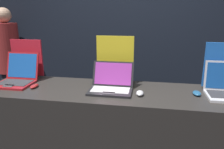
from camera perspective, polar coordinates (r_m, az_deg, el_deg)
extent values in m
cube|color=black|center=(3.06, 3.98, 11.05)|extent=(8.00, 0.05, 2.80)
cube|color=#282623|center=(2.19, 0.11, -16.32)|extent=(2.39, 0.63, 0.98)
cube|color=maroon|center=(2.31, -24.26, -2.34)|extent=(0.34, 0.28, 0.02)
cube|color=#2D2D30|center=(2.33, -24.01, -1.90)|extent=(0.30, 0.19, 0.00)
cube|color=#3F3F42|center=(2.24, -25.45, -2.69)|extent=(0.10, 0.06, 0.00)
cube|color=maroon|center=(2.42, -22.32, 2.17)|extent=(0.34, 0.10, 0.27)
cube|color=#194C99|center=(2.42, -22.40, 2.18)|extent=(0.31, 0.08, 0.23)
ellipsoid|color=maroon|center=(2.17, -19.64, -2.87)|extent=(0.06, 0.12, 0.03)
cube|color=black|center=(2.54, -20.81, -0.35)|extent=(0.19, 0.07, 0.02)
cube|color=red|center=(2.49, -21.27, 4.13)|extent=(0.34, 0.02, 0.38)
cube|color=black|center=(1.92, -0.51, -4.49)|extent=(0.38, 0.23, 0.02)
cube|color=#B7B7B7|center=(1.93, -0.42, -3.98)|extent=(0.33, 0.16, 0.00)
cube|color=#3F3F42|center=(1.85, -0.90, -4.89)|extent=(0.11, 0.05, 0.00)
cube|color=black|center=(2.03, 0.28, 0.19)|extent=(0.38, 0.10, 0.22)
cube|color=#8C338C|center=(2.02, 0.25, 0.21)|extent=(0.34, 0.08, 0.19)
ellipsoid|color=#B2B2B7|center=(1.87, 7.29, -4.87)|extent=(0.06, 0.11, 0.04)
cube|color=black|center=(2.18, 0.78, -1.92)|extent=(0.20, 0.07, 0.02)
cube|color=gold|center=(2.12, 0.81, 4.08)|extent=(0.36, 0.02, 0.44)
cube|color=#B7B7BC|center=(2.13, 27.25, -0.30)|extent=(0.33, 0.04, 0.26)
cube|color=#194C99|center=(2.12, 27.31, -0.34)|extent=(0.29, 0.03, 0.23)
ellipsoid|color=navy|center=(2.00, 21.28, -4.58)|extent=(0.07, 0.11, 0.03)
cube|color=black|center=(2.23, 26.33, -3.22)|extent=(0.18, 0.07, 0.02)
cube|color=#1E59B2|center=(2.17, 27.03, 2.13)|extent=(0.33, 0.02, 0.40)
cylinder|color=#282833|center=(3.63, -24.16, -5.61)|extent=(0.26, 0.26, 0.83)
cylinder|color=maroon|center=(3.44, -25.60, 6.25)|extent=(0.33, 0.33, 0.69)
sphere|color=tan|center=(3.40, -26.53, 13.69)|extent=(0.21, 0.21, 0.21)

